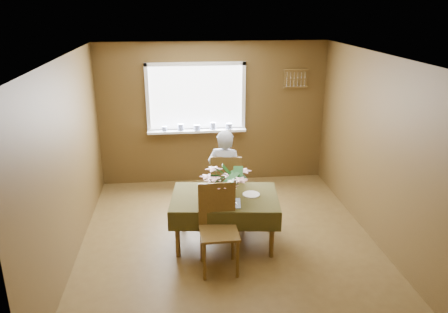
{
  "coord_description": "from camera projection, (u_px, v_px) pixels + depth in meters",
  "views": [
    {
      "loc": [
        -0.65,
        -5.23,
        3.12
      ],
      "look_at": [
        0.0,
        0.55,
        1.05
      ],
      "focal_mm": 35.0,
      "sensor_mm": 36.0,
      "label": 1
    }
  ],
  "objects": [
    {
      "name": "wall_left",
      "position": [
        68.0,
        162.0,
        5.38
      ],
      "size": [
        0.0,
        4.5,
        4.5
      ],
      "primitive_type": "plane",
      "rotation": [
        1.57,
        0.0,
        1.57
      ],
      "color": "brown",
      "rests_on": "floor"
    },
    {
      "name": "side_plate",
      "position": [
        251.0,
        194.0,
        5.82
      ],
      "size": [
        0.3,
        0.3,
        0.01
      ],
      "primitive_type": "cylinder",
      "rotation": [
        0.0,
        0.0,
        -0.4
      ],
      "color": "white",
      "rests_on": "dining_table"
    },
    {
      "name": "window_assembly",
      "position": [
        197.0,
        109.0,
        7.59
      ],
      "size": [
        1.72,
        0.2,
        1.22
      ],
      "color": "white",
      "rests_on": "wall_back"
    },
    {
      "name": "wall_back",
      "position": [
        213.0,
        114.0,
        7.7
      ],
      "size": [
        4.0,
        0.0,
        4.0
      ],
      "primitive_type": "plane",
      "rotation": [
        1.57,
        0.0,
        0.0
      ],
      "color": "brown",
      "rests_on": "floor"
    },
    {
      "name": "flower_bouquet",
      "position": [
        227.0,
        183.0,
        5.48
      ],
      "size": [
        0.52,
        0.52,
        0.45
      ],
      "rotation": [
        0.0,
        0.0,
        0.29
      ],
      "color": "white",
      "rests_on": "dining_table"
    },
    {
      "name": "spoon_rack",
      "position": [
        296.0,
        79.0,
        7.62
      ],
      "size": [
        0.44,
        0.05,
        0.33
      ],
      "color": "brown",
      "rests_on": "wall_back"
    },
    {
      "name": "table_knife",
      "position": [
        234.0,
        201.0,
        5.64
      ],
      "size": [
        0.06,
        0.24,
        0.0
      ],
      "primitive_type": "cube",
      "rotation": [
        0.0,
        0.0,
        0.15
      ],
      "color": "silver",
      "rests_on": "dining_table"
    },
    {
      "name": "wall_front",
      "position": [
        263.0,
        249.0,
        3.49
      ],
      "size": [
        4.0,
        0.0,
        4.0
      ],
      "primitive_type": "plane",
      "rotation": [
        -1.57,
        0.0,
        0.0
      ],
      "color": "brown",
      "rests_on": "floor"
    },
    {
      "name": "chair_near",
      "position": [
        218.0,
        224.0,
        5.29
      ],
      "size": [
        0.46,
        0.46,
        1.06
      ],
      "rotation": [
        0.0,
        0.0,
        0.02
      ],
      "color": "brown",
      "rests_on": "floor"
    },
    {
      "name": "floor",
      "position": [
        228.0,
        241.0,
        6.01
      ],
      "size": [
        4.5,
        4.5,
        0.0
      ],
      "primitive_type": "plane",
      "color": "brown",
      "rests_on": "ground"
    },
    {
      "name": "wall_right",
      "position": [
        378.0,
        150.0,
        5.8
      ],
      "size": [
        0.0,
        4.5,
        4.5
      ],
      "primitive_type": "plane",
      "rotation": [
        1.57,
        0.0,
        -1.57
      ],
      "color": "brown",
      "rests_on": "floor"
    },
    {
      "name": "chair_far",
      "position": [
        226.0,
        185.0,
        6.46
      ],
      "size": [
        0.5,
        0.5,
        1.04
      ],
      "rotation": [
        0.0,
        0.0,
        3.01
      ],
      "color": "brown",
      "rests_on": "floor"
    },
    {
      "name": "seated_woman",
      "position": [
        225.0,
        176.0,
        6.39
      ],
      "size": [
        0.6,
        0.5,
        1.41
      ],
      "primitive_type": "imported",
      "rotation": [
        0.0,
        0.0,
        2.77
      ],
      "color": "white",
      "rests_on": "floor"
    },
    {
      "name": "dining_table",
      "position": [
        225.0,
        202.0,
        5.81
      ],
      "size": [
        1.51,
        1.12,
        0.69
      ],
      "rotation": [
        0.0,
        0.0,
        -0.12
      ],
      "color": "brown",
      "rests_on": "floor"
    },
    {
      "name": "ceiling",
      "position": [
        229.0,
        57.0,
        5.18
      ],
      "size": [
        4.5,
        4.5,
        0.0
      ],
      "primitive_type": "plane",
      "rotation": [
        3.14,
        0.0,
        0.0
      ],
      "color": "white",
      "rests_on": "wall_back"
    }
  ]
}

